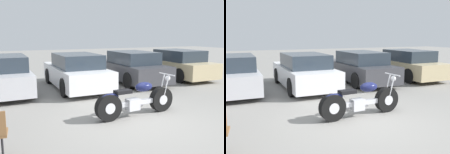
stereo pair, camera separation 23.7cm
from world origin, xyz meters
TOP-DOWN VIEW (x-y plane):
  - ground_plane at (0.00, 0.00)m, footprint 60.00×60.00m
  - motorcycle at (0.11, 0.35)m, footprint 2.38×0.62m
  - parked_car_silver at (-2.91, 4.78)m, footprint 1.80×4.35m
  - parked_car_white at (-0.27, 4.42)m, footprint 1.80×4.35m
  - parked_car_dark_grey at (2.38, 4.63)m, footprint 1.80×4.35m
  - parked_car_champagne at (5.03, 4.70)m, footprint 1.80×4.35m

SIDE VIEW (x-z plane):
  - ground_plane at x=0.00m, z-range 0.00..0.00m
  - motorcycle at x=0.11m, z-range -0.11..0.95m
  - parked_car_silver at x=-2.91m, z-range -0.03..1.36m
  - parked_car_white at x=-0.27m, z-range -0.03..1.36m
  - parked_car_dark_grey at x=2.38m, z-range -0.03..1.36m
  - parked_car_champagne at x=5.03m, z-range -0.03..1.36m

